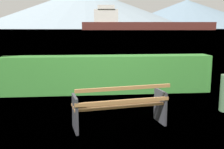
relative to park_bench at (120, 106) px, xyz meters
name	(u,v)px	position (x,y,z in m)	size (l,w,h in m)	color
ground_plane	(119,126)	(-0.01, 0.06, -0.43)	(1400.00, 1400.00, 0.00)	#567A38
water_surface	(86,29)	(-0.01, 307.58, -0.43)	(620.00, 620.00, 0.00)	#6B8EA3
park_bench	(120,106)	(0.00, 0.00, 0.00)	(1.89, 0.88, 0.87)	olive
hedge_row	(108,74)	(-0.01, 2.87, 0.12)	(6.14, 0.66, 1.11)	#2D6B28
cargo_ship_large	(138,23)	(44.16, 224.60, 5.29)	(112.59, 25.41, 20.45)	#471E19
sailboat_mid	(98,29)	(11.75, 258.04, 0.11)	(8.79, 6.88, 1.44)	#B2332D
distant_hills	(95,11)	(21.14, 574.37, 37.17)	(811.17, 439.36, 82.16)	slate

